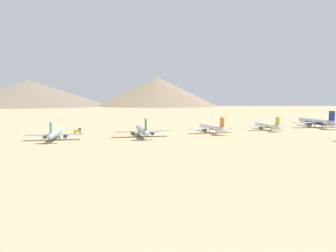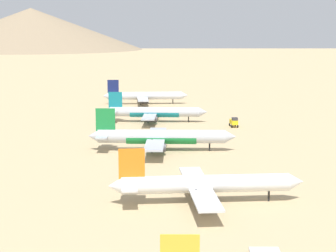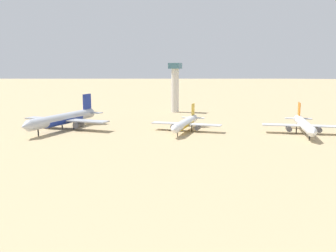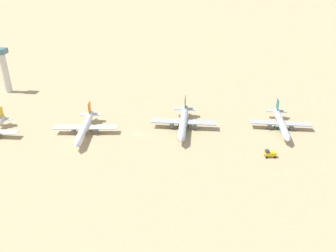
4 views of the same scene
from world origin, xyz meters
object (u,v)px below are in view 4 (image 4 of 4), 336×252
at_px(parked_jet_3, 183,122).
at_px(parked_jet_4, 281,123).
at_px(control_tower, 4,68).
at_px(service_truck, 270,153).
at_px(parked_jet_2, 85,127).

distance_m(parked_jet_3, parked_jet_4, 54.50).
bearing_deg(control_tower, parked_jet_3, 70.93).
bearing_deg(control_tower, service_truck, 67.95).
relative_size(parked_jet_2, service_truck, 7.77).
relative_size(parked_jet_3, parked_jet_4, 1.09).
relative_size(service_truck, control_tower, 0.17).
height_order(parked_jet_3, control_tower, control_tower).
bearing_deg(parked_jet_3, parked_jet_4, 95.92).
bearing_deg(parked_jet_3, control_tower, -109.07).
xyz_separation_m(parked_jet_3, control_tower, (-44.81, -129.62, 13.09)).
bearing_deg(service_truck, parked_jet_3, -120.14).
relative_size(parked_jet_3, service_truck, 8.28).
bearing_deg(control_tower, parked_jet_2, 53.27).
bearing_deg(parked_jet_3, service_truck, 59.86).
xyz_separation_m(parked_jet_3, parked_jet_4, (-5.63, 54.21, -0.37)).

